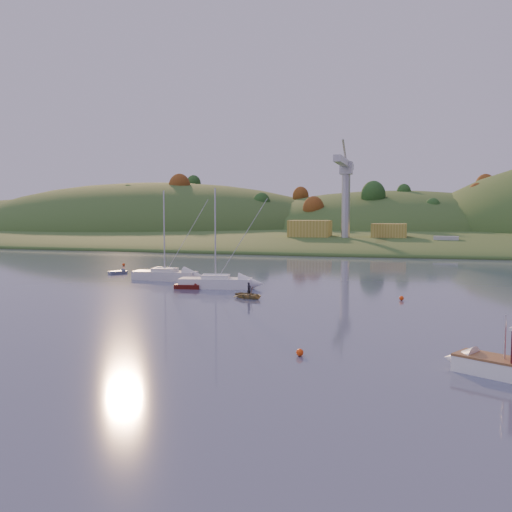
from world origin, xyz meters
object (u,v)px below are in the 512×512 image
(sailboat_near, at_px, (216,282))
(sailboat_far, at_px, (165,274))
(fishing_boat, at_px, (497,360))
(canoe, at_px, (249,295))
(grey_dinghy, at_px, (121,272))
(red_tender, at_px, (193,287))

(sailboat_near, height_order, sailboat_far, sailboat_near)
(fishing_boat, bearing_deg, sailboat_near, -17.76)
(fishing_boat, height_order, canoe, fishing_boat)
(canoe, height_order, grey_dinghy, grey_dinghy)
(sailboat_far, xyz_separation_m, red_tender, (7.31, -7.42, -0.53))
(fishing_boat, bearing_deg, grey_dinghy, -11.87)
(grey_dinghy, bearing_deg, sailboat_near, -87.12)
(grey_dinghy, bearing_deg, fishing_boat, -98.23)
(sailboat_near, distance_m, canoe, 9.52)
(fishing_boat, height_order, sailboat_near, sailboat_near)
(fishing_boat, xyz_separation_m, red_tender, (-31.46, 30.33, -0.66))
(fishing_boat, xyz_separation_m, canoe, (-22.55, 24.76, -0.56))
(red_tender, bearing_deg, grey_dinghy, 137.88)
(fishing_boat, height_order, red_tender, fishing_boat)
(red_tender, bearing_deg, fishing_boat, -49.00)
(fishing_boat, distance_m, sailboat_near, 43.00)
(canoe, distance_m, grey_dinghy, 32.13)
(sailboat_far, bearing_deg, grey_dinghy, 150.04)
(sailboat_far, distance_m, canoe, 20.79)
(sailboat_far, height_order, canoe, sailboat_far)
(fishing_boat, bearing_deg, canoe, -17.87)
(fishing_boat, relative_size, grey_dinghy, 2.03)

